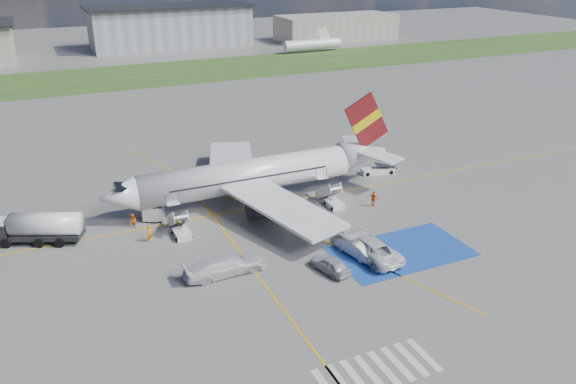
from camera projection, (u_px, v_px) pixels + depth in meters
name	position (u px, v px, depth m)	size (l,w,h in m)	color
ground	(295.00, 254.00, 56.70)	(400.00, 400.00, 0.00)	#60605E
grass_strip	(130.00, 76.00, 136.14)	(400.00, 30.00, 0.01)	#2D4C1E
taxiway_line_main	(253.00, 208.00, 66.74)	(120.00, 0.20, 0.01)	gold
taxiway_line_cross	(292.00, 321.00, 46.45)	(0.20, 60.00, 0.01)	gold
taxiway_line_diag	(253.00, 208.00, 66.74)	(0.20, 60.00, 0.01)	gold
staging_box	(401.00, 251.00, 57.13)	(14.00, 8.00, 0.01)	#19419B
crosswalk	(377.00, 371.00, 40.97)	(9.00, 4.00, 0.01)	silver
terminal_centre	(171.00, 27.00, 174.75)	(48.00, 18.00, 12.00)	gray
terminal_east	(336.00, 27.00, 190.47)	(40.00, 16.00, 8.00)	gray
airliner	(258.00, 174.00, 67.63)	(36.81, 32.95, 11.92)	silver
airstairs_fwd	(181.00, 230.00, 60.15)	(1.90, 5.20, 3.60)	silver
airstairs_aft	(333.00, 201.00, 67.13)	(1.90, 5.20, 3.60)	silver
fuel_tanker	(35.00, 230.00, 58.41)	(9.94, 6.16, 3.32)	black
gpu_cart	(153.00, 214.00, 63.33)	(2.57, 2.13, 1.85)	silver
belt_loader	(378.00, 171.00, 76.88)	(5.05, 2.59, 1.46)	silver
car_silver_a	(330.00, 265.00, 53.29)	(1.79, 4.44, 1.51)	#A8AAAF
car_silver_b	(356.00, 247.00, 56.31)	(1.70, 4.89, 1.61)	silver
van_white_a	(368.00, 243.00, 56.21)	(3.07, 6.67, 2.50)	white
van_white_b	(225.00, 263.00, 52.73)	(2.42, 5.96, 2.33)	silver
crew_fwd	(150.00, 234.00, 58.79)	(0.65, 0.43, 1.79)	orange
crew_nose	(133.00, 221.00, 61.67)	(0.79, 0.62, 1.62)	orange
crew_aft	(373.00, 199.00, 66.84)	(1.11, 0.46, 1.90)	#DB510B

